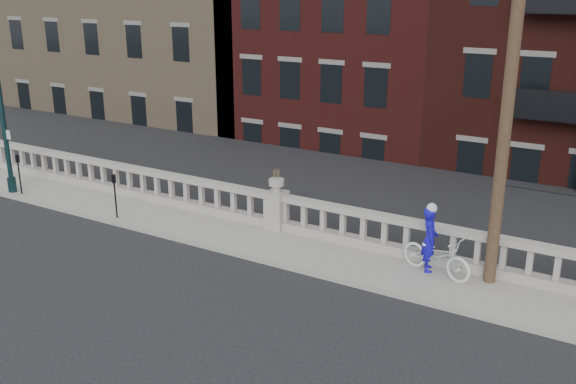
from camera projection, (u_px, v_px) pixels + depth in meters
The scene contains 11 objects.
ground at pixel (189, 284), 15.43m from camera, with size 120.00×120.00×0.00m, color black.
sidewalk at pixel (259, 241), 17.85m from camera, with size 32.00×2.20×0.15m, color gray.
balustrade at pixel (277, 212), 18.44m from camera, with size 28.00×0.34×1.03m.
planter_pedestal at pixel (277, 205), 18.39m from camera, with size 0.55×0.55×1.76m.
lower_level at pixel (483, 71), 33.07m from camera, with size 80.00×44.00×20.80m.
utility_pole at pixel (512, 65), 13.68m from camera, with size 1.60×0.28×10.00m.
streetlight_pole at pixel (5, 132), 21.20m from camera, with size 0.40×0.28×5.20m.
parking_meter_a at pixel (19, 170), 21.34m from camera, with size 0.10×0.09×1.36m.
parking_meter_b at pixel (115, 191), 19.14m from camera, with size 0.10×0.09×1.36m.
bicycle at pixel (437, 255), 15.47m from camera, with size 0.66×1.89×0.99m, color white.
cyclist at pixel (430, 239), 15.60m from camera, with size 0.59×0.39×1.63m, color #140CBD.
Camera 1 is at (9.31, -10.72, 6.86)m, focal length 40.00 mm.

